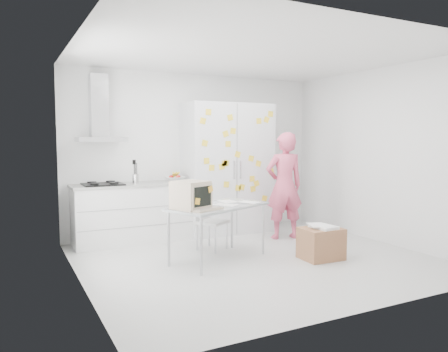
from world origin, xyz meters
name	(u,v)px	position (x,y,z in m)	size (l,w,h in m)	color
floor	(256,260)	(0.00, 0.00, -0.01)	(4.50, 4.00, 0.02)	silver
walls	(231,157)	(0.00, 0.72, 1.35)	(4.52, 4.01, 2.70)	white
ceiling	(257,54)	(0.00, 0.00, 2.70)	(4.50, 4.00, 0.02)	white
counter_run	(133,212)	(-1.20, 1.70, 0.47)	(1.84, 0.63, 1.28)	white
range_hood	(99,116)	(-1.65, 1.84, 1.96)	(0.70, 0.48, 1.01)	silver
tall_cabinet	(228,169)	(0.45, 1.67, 1.10)	(1.50, 0.68, 2.20)	silver
person	(284,186)	(1.04, 0.85, 0.86)	(0.62, 0.41, 1.71)	#DB5574
desk	(202,201)	(-0.74, 0.12, 0.82)	(1.52, 1.15, 1.09)	#99A0A3
chair	(208,217)	(-0.34, 0.76, 0.48)	(0.53, 0.53, 0.85)	silver
cardboard_box	(321,243)	(0.79, -0.39, 0.22)	(0.54, 0.45, 0.46)	#A16B45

